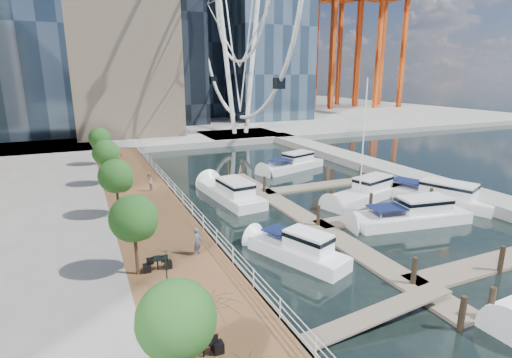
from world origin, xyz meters
name	(u,v)px	position (x,y,z in m)	size (l,w,h in m)	color
ground	(348,281)	(0.00, 0.00, 0.00)	(520.00, 520.00, 0.00)	black
boardwalk	(149,215)	(-9.00, 15.00, 0.50)	(6.00, 60.00, 1.00)	brown
seawall	(185,210)	(-6.00, 15.00, 0.50)	(0.25, 60.00, 1.00)	#595954
land_far	(129,115)	(0.00, 102.00, 0.50)	(200.00, 114.00, 1.00)	gray
breakwater	(383,169)	(20.00, 20.00, 0.50)	(4.00, 60.00, 1.00)	gray
pier	(240,136)	(14.00, 52.00, 0.50)	(14.00, 12.00, 1.00)	gray
railing	(183,199)	(-6.10, 15.00, 1.52)	(0.10, 60.00, 1.05)	white
floating_docks	(354,206)	(7.97, 9.98, 0.49)	(16.00, 34.00, 2.60)	#6D6051
port_cranes	(343,48)	(67.67, 95.67, 20.00)	(40.00, 52.00, 38.00)	#D84C14
street_trees	(116,176)	(-11.40, 14.00, 4.29)	(2.60, 42.60, 4.60)	#3F2B1C
cafe_tables	(181,323)	(-10.40, -2.00, 1.37)	(2.50, 13.70, 0.74)	black
yacht_foreground	(409,223)	(10.31, 5.68, 0.00)	(2.87, 10.71, 2.15)	silver
pedestrian_near	(197,241)	(-7.65, 5.05, 1.87)	(0.64, 0.42, 1.74)	#4E5168
pedestrian_mid	(149,182)	(-8.04, 20.22, 1.91)	(0.88, 0.69, 1.82)	#846C5B
pedestrian_far	(118,157)	(-9.52, 33.96, 1.89)	(1.05, 0.44, 1.79)	#2E323A
moored_yachts	(357,204)	(9.44, 11.39, 0.00)	(24.21, 37.88, 11.50)	silver
cafe_seating	(202,318)	(-9.77, -3.10, 2.13)	(3.84, 12.25, 2.43)	#0E341F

